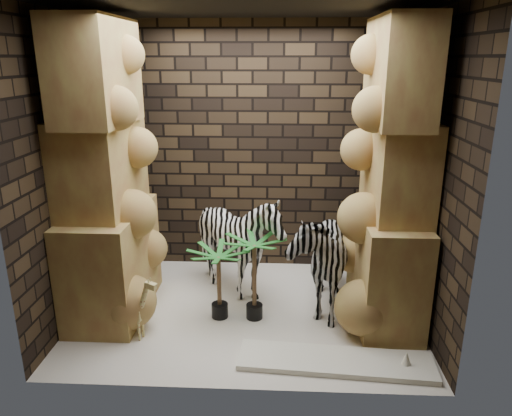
# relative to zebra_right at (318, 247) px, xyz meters

# --- Properties ---
(floor) EXTENTS (3.50, 3.50, 0.00)m
(floor) POSITION_rel_zebra_right_xyz_m (-0.74, -0.18, -0.68)
(floor) COLOR silver
(floor) RESTS_ON ground
(ceiling) EXTENTS (3.50, 3.50, 0.00)m
(ceiling) POSITION_rel_zebra_right_xyz_m (-0.74, -0.18, 2.32)
(ceiling) COLOR black
(ceiling) RESTS_ON ground
(wall_back) EXTENTS (3.50, 0.00, 3.50)m
(wall_back) POSITION_rel_zebra_right_xyz_m (-0.74, 1.07, 0.82)
(wall_back) COLOR black
(wall_back) RESTS_ON ground
(wall_front) EXTENTS (3.50, 0.00, 3.50)m
(wall_front) POSITION_rel_zebra_right_xyz_m (-0.74, -1.43, 0.82)
(wall_front) COLOR black
(wall_front) RESTS_ON ground
(wall_left) EXTENTS (0.00, 3.00, 3.00)m
(wall_left) POSITION_rel_zebra_right_xyz_m (-2.49, -0.18, 0.82)
(wall_left) COLOR black
(wall_left) RESTS_ON ground
(wall_right) EXTENTS (0.00, 3.00, 3.00)m
(wall_right) POSITION_rel_zebra_right_xyz_m (1.01, -0.18, 0.82)
(wall_right) COLOR black
(wall_right) RESTS_ON ground
(rock_pillar_left) EXTENTS (0.68, 1.30, 3.00)m
(rock_pillar_left) POSITION_rel_zebra_right_xyz_m (-2.14, -0.18, 0.82)
(rock_pillar_left) COLOR tan
(rock_pillar_left) RESTS_ON floor
(rock_pillar_right) EXTENTS (0.58, 1.25, 3.00)m
(rock_pillar_right) POSITION_rel_zebra_right_xyz_m (0.68, -0.18, 0.82)
(rock_pillar_right) COLOR tan
(rock_pillar_right) RESTS_ON floor
(zebra_right) EXTENTS (0.71, 1.20, 1.36)m
(zebra_right) POSITION_rel_zebra_right_xyz_m (0.00, 0.00, 0.00)
(zebra_right) COLOR white
(zebra_right) RESTS_ON floor
(zebra_left) EXTENTS (1.03, 1.26, 1.12)m
(zebra_left) POSITION_rel_zebra_right_xyz_m (-0.84, 0.20, -0.12)
(zebra_left) COLOR white
(zebra_left) RESTS_ON floor
(giraffe_toy) EXTENTS (0.36, 0.21, 0.67)m
(giraffe_toy) POSITION_rel_zebra_right_xyz_m (-1.79, -0.72, -0.35)
(giraffe_toy) COLOR #E8DB88
(giraffe_toy) RESTS_ON floor
(palm_front) EXTENTS (0.36, 0.36, 0.90)m
(palm_front) POSITION_rel_zebra_right_xyz_m (-0.65, -0.31, -0.23)
(palm_front) COLOR #1D6A26
(palm_front) RESTS_ON floor
(palm_back) EXTENTS (0.36, 0.36, 0.77)m
(palm_back) POSITION_rel_zebra_right_xyz_m (-1.01, -0.31, -0.30)
(palm_back) COLOR #1D6A26
(palm_back) RESTS_ON floor
(surfboard) EXTENTS (1.74, 0.55, 0.05)m
(surfboard) POSITION_rel_zebra_right_xyz_m (0.10, -1.05, -0.66)
(surfboard) COLOR white
(surfboard) RESTS_ON floor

